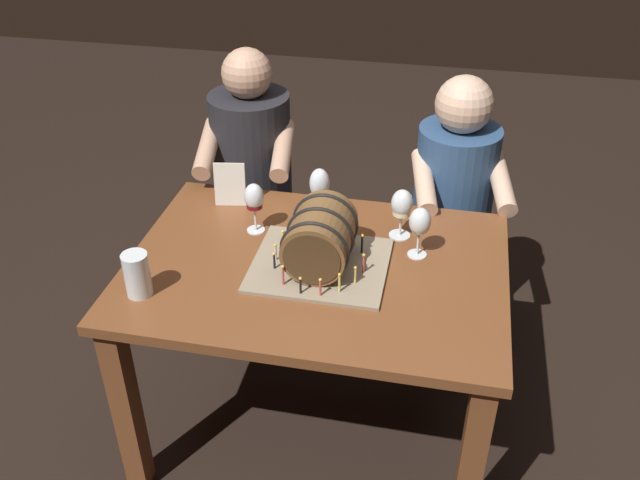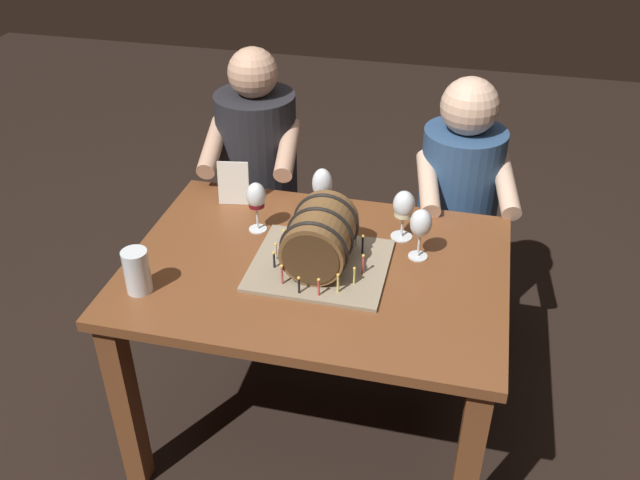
% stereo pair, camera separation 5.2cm
% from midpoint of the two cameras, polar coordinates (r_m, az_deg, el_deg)
% --- Properties ---
extents(ground_plane, '(8.00, 8.00, 0.00)m').
position_cam_midpoint_polar(ground_plane, '(2.66, -0.85, -14.87)').
color(ground_plane, black).
extents(dining_table, '(1.19, 0.85, 0.73)m').
position_cam_midpoint_polar(dining_table, '(2.24, -0.98, -4.49)').
color(dining_table, brown).
rests_on(dining_table, ground).
extents(barrel_cake, '(0.42, 0.37, 0.22)m').
position_cam_midpoint_polar(barrel_cake, '(2.11, -0.71, -0.10)').
color(barrel_cake, gray).
rests_on(barrel_cake, dining_table).
extents(wine_glass_amber, '(0.07, 0.07, 0.19)m').
position_cam_midpoint_polar(wine_glass_amber, '(2.35, -0.68, 4.51)').
color(wine_glass_amber, white).
rests_on(wine_glass_amber, dining_table).
extents(wine_glass_empty, '(0.07, 0.07, 0.17)m').
position_cam_midpoint_polar(wine_glass_empty, '(2.17, 7.57, 1.41)').
color(wine_glass_empty, white).
rests_on(wine_glass_empty, dining_table).
extents(wine_glass_red, '(0.06, 0.06, 0.18)m').
position_cam_midpoint_polar(wine_glass_red, '(2.28, -6.12, 3.38)').
color(wine_glass_red, white).
rests_on(wine_glass_red, dining_table).
extents(wine_glass_white, '(0.07, 0.07, 0.17)m').
position_cam_midpoint_polar(wine_glass_white, '(2.26, 6.11, 2.85)').
color(wine_glass_white, white).
rests_on(wine_glass_white, dining_table).
extents(beer_pint, '(0.08, 0.08, 0.14)m').
position_cam_midpoint_polar(beer_pint, '(2.09, -15.56, -2.82)').
color(beer_pint, white).
rests_on(beer_pint, dining_table).
extents(menu_card, '(0.11, 0.05, 0.16)m').
position_cam_midpoint_polar(menu_card, '(2.47, -8.06, 4.55)').
color(menu_card, silver).
rests_on(menu_card, dining_table).
extents(person_seated_left, '(0.40, 0.49, 1.18)m').
position_cam_midpoint_polar(person_seated_left, '(2.91, -5.96, 3.26)').
color(person_seated_left, black).
rests_on(person_seated_left, ground).
extents(person_seated_right, '(0.41, 0.50, 1.13)m').
position_cam_midpoint_polar(person_seated_right, '(2.81, 10.11, 1.11)').
color(person_seated_right, '#1B2D46').
rests_on(person_seated_right, ground).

